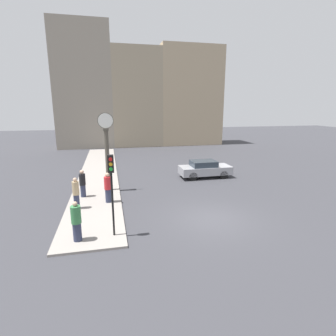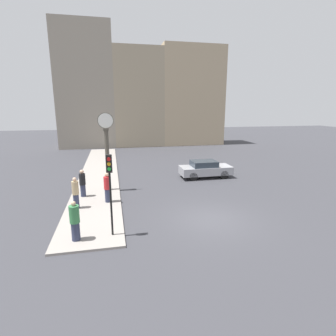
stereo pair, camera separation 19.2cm
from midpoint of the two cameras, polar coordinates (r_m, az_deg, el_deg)
name	(u,v)px [view 1 (the left image)]	position (r m, az deg, el deg)	size (l,w,h in m)	color
ground_plane	(212,219)	(14.16, 9.21, -10.85)	(120.00, 120.00, 0.00)	#38383D
sidewalk_corner	(99,173)	(23.91, -15.05, -1.03)	(3.13, 26.49, 0.11)	gray
building_row	(139,94)	(40.50, -6.48, 15.71)	(24.12, 5.00, 16.87)	gray
sedan_car	(205,169)	(21.88, 7.76, -0.17)	(4.22, 1.77, 1.42)	#9E9EA3
traffic_light_near	(111,179)	(11.46, -12.68, -2.28)	(0.26, 0.24, 3.66)	black
street_clock	(107,151)	(18.12, -13.43, 3.67)	(1.04, 0.36, 5.26)	#4C473D
pedestrian_red_top	(108,188)	(16.13, -13.29, -4.18)	(0.42, 0.42, 1.83)	#2D334C
pedestrian_tan_coat	(76,193)	(15.64, -19.72, -5.19)	(0.37, 0.37, 1.80)	#2D334C
pedestrian_green_hoodie	(76,222)	(12.00, -19.75, -10.91)	(0.42, 0.42, 1.77)	#2D334C
pedestrian_black_jacket	(83,183)	(17.54, -18.40, -3.22)	(0.39, 0.39, 1.76)	#2D334C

